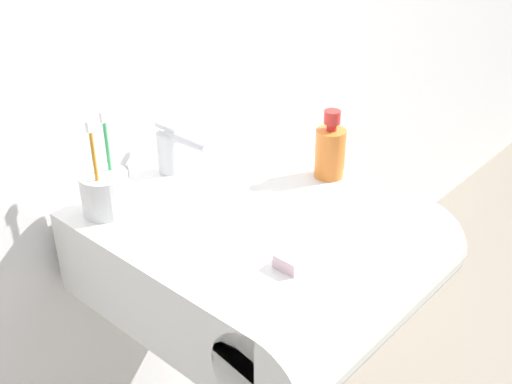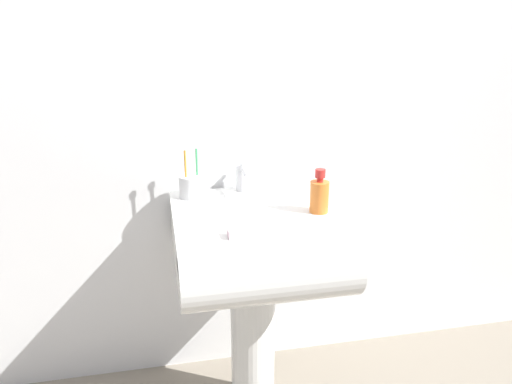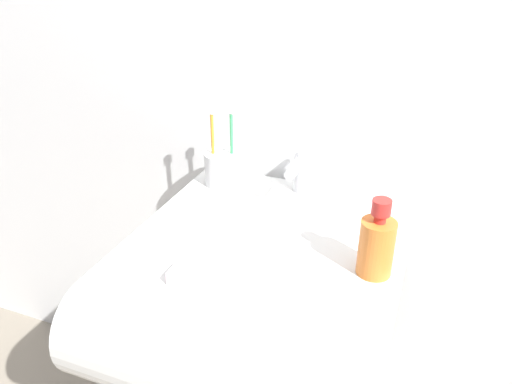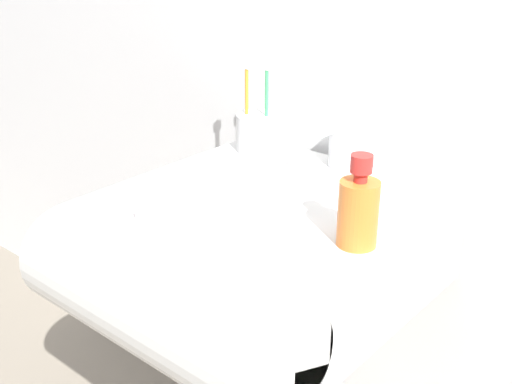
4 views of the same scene
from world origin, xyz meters
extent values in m
cube|color=white|center=(0.00, 0.30, 1.20)|extent=(5.00, 0.05, 2.40)
cylinder|color=white|center=(0.00, 0.00, 0.29)|extent=(0.15, 0.15, 0.58)
cube|color=white|center=(0.00, 0.00, 0.67)|extent=(0.51, 0.50, 0.17)
cylinder|color=white|center=(0.00, -0.25, 0.67)|extent=(0.51, 0.17, 0.17)
cylinder|color=silver|center=(0.01, 0.21, 0.80)|extent=(0.05, 0.05, 0.09)
cylinder|color=silver|center=(0.01, 0.16, 0.84)|extent=(0.02, 0.11, 0.02)
cube|color=silver|center=(0.01, 0.21, 0.85)|extent=(0.01, 0.06, 0.01)
cylinder|color=white|center=(-0.18, 0.18, 0.79)|extent=(0.09, 0.09, 0.08)
cylinder|color=orange|center=(-0.20, 0.17, 0.85)|extent=(0.01, 0.01, 0.16)
cube|color=white|center=(-0.20, 0.17, 0.94)|extent=(0.01, 0.01, 0.02)
cylinder|color=#3FB266|center=(-0.16, 0.18, 0.85)|extent=(0.01, 0.01, 0.16)
cube|color=white|center=(-0.16, 0.18, 0.94)|extent=(0.01, 0.01, 0.02)
cylinder|color=orange|center=(0.21, -0.04, 0.81)|extent=(0.06, 0.06, 0.10)
cylinder|color=red|center=(0.21, -0.04, 0.86)|extent=(0.02, 0.02, 0.01)
cylinder|color=red|center=(0.21, -0.04, 0.88)|extent=(0.03, 0.03, 0.03)
cube|color=silver|center=(-0.07, -0.18, 0.77)|extent=(0.07, 0.04, 0.02)
camera|label=1|loc=(-0.75, -0.69, 1.37)|focal=45.00mm
camera|label=2|loc=(-0.29, -1.46, 1.34)|focal=35.00mm
camera|label=3|loc=(0.27, -0.77, 1.27)|focal=35.00mm
camera|label=4|loc=(0.64, -0.78, 1.20)|focal=45.00mm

